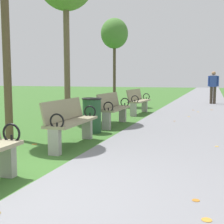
# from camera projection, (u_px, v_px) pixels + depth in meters

# --- Properties ---
(ground_plane) EXTENTS (80.00, 80.00, 0.00)m
(ground_plane) POSITION_uv_depth(u_px,v_px,m) (9.00, 198.00, 3.38)
(ground_plane) COLOR #386628
(paved_walkway) EXTENTS (2.77, 44.00, 0.02)m
(paved_walkway) POSITION_uv_depth(u_px,v_px,m) (201.00, 98.00, 19.93)
(paved_walkway) COLOR slate
(paved_walkway) RESTS_ON ground
(park_bench_2) EXTENTS (0.50, 1.61, 0.90)m
(park_bench_2) POSITION_uv_depth(u_px,v_px,m) (70.00, 121.00, 5.92)
(park_bench_2) COLOR gray
(park_bench_2) RESTS_ON ground
(park_bench_3) EXTENTS (0.48, 1.60, 0.90)m
(park_bench_3) POSITION_uv_depth(u_px,v_px,m) (113.00, 108.00, 8.47)
(park_bench_3) COLOR gray
(park_bench_3) RESTS_ON ground
(park_bench_4) EXTENTS (0.55, 1.62, 0.90)m
(park_bench_4) POSITION_uv_depth(u_px,v_px,m) (138.00, 101.00, 11.21)
(park_bench_4) COLOR gray
(park_bench_4) RESTS_ON ground
(tree_3) EXTENTS (1.23, 1.23, 4.00)m
(tree_3) POSITION_uv_depth(u_px,v_px,m) (114.00, 34.00, 13.89)
(tree_3) COLOR #4C3D2D
(tree_3) RESTS_ON ground
(pedestrian_walking) EXTENTS (0.53, 0.26, 1.62)m
(pedestrian_walking) POSITION_uv_depth(u_px,v_px,m) (213.00, 86.00, 15.34)
(pedestrian_walking) COLOR #3D3328
(pedestrian_walking) RESTS_ON paved_walkway
(trash_bin) EXTENTS (0.48, 0.48, 0.84)m
(trash_bin) POSITION_uv_depth(u_px,v_px,m) (92.00, 115.00, 7.37)
(trash_bin) COLOR #234C2D
(trash_bin) RESTS_ON ground
(scattered_leaves) EXTENTS (4.78, 11.65, 0.02)m
(scattered_leaves) POSITION_uv_depth(u_px,v_px,m) (134.00, 126.00, 8.27)
(scattered_leaves) COLOR #BC842D
(scattered_leaves) RESTS_ON ground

